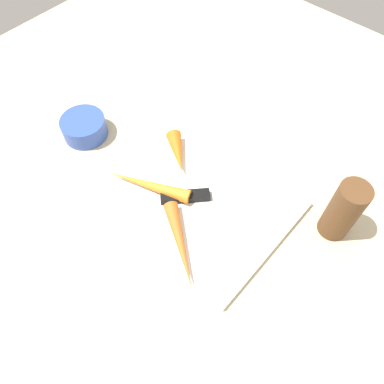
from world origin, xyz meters
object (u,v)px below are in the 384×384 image
(carrot_longest, at_px, (147,184))
(pepper_grinder, at_px, (343,211))
(knife, at_px, (193,197))
(carrot_medium, at_px, (181,244))
(small_bowl, at_px, (84,127))
(carrot_shortest, at_px, (178,153))
(cutting_board, at_px, (192,194))

(carrot_longest, height_order, pepper_grinder, pepper_grinder)
(knife, height_order, pepper_grinder, pepper_grinder)
(carrot_medium, distance_m, small_bowl, 0.33)
(knife, distance_m, small_bowl, 0.28)
(carrot_medium, bearing_deg, carrot_longest, -166.29)
(carrot_medium, bearing_deg, pepper_grinder, 84.88)
(knife, bearing_deg, carrot_shortest, 102.38)
(cutting_board, xyz_separation_m, knife, (0.01, -0.01, 0.01))
(knife, height_order, carrot_longest, carrot_longest)
(knife, distance_m, carrot_shortest, 0.10)
(carrot_shortest, bearing_deg, carrot_longest, -48.41)
(knife, bearing_deg, pepper_grinder, -18.08)
(carrot_shortest, relative_size, small_bowl, 1.05)
(carrot_longest, relative_size, pepper_grinder, 1.32)
(knife, xyz_separation_m, carrot_medium, (0.05, -0.09, 0.01))
(carrot_medium, bearing_deg, small_bowl, -156.66)
(carrot_longest, bearing_deg, pepper_grinder, -173.17)
(carrot_shortest, bearing_deg, carrot_medium, -8.80)
(cutting_board, height_order, carrot_medium, carrot_medium)
(carrot_medium, bearing_deg, cutting_board, 156.19)
(cutting_board, xyz_separation_m, small_bowl, (-0.27, -0.03, 0.01))
(knife, bearing_deg, carrot_medium, -108.03)
(carrot_medium, distance_m, pepper_grinder, 0.27)
(cutting_board, height_order, knife, knife)
(small_bowl, bearing_deg, knife, 4.88)
(carrot_longest, xyz_separation_m, carrot_medium, (0.13, -0.05, -0.00))
(cutting_board, height_order, carrot_longest, carrot_longest)
(carrot_shortest, distance_m, pepper_grinder, 0.32)
(knife, xyz_separation_m, carrot_shortest, (-0.09, 0.05, 0.01))
(carrot_medium, height_order, small_bowl, small_bowl)
(carrot_longest, xyz_separation_m, pepper_grinder, (0.30, 0.16, 0.04))
(cutting_board, distance_m, pepper_grinder, 0.26)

